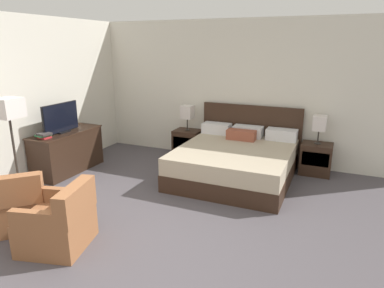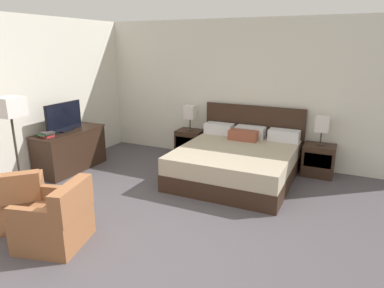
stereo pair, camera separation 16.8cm
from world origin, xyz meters
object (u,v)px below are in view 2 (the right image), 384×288
object	(u,v)px
bed	(237,161)
armchair_companion	(56,221)
nightstand_right	(318,160)
book_red_cover	(47,136)
book_small_top	(47,133)
table_lamp_left	(190,113)
book_blue_cover	(46,134)
nightstand_left	(190,143)
dresser	(70,149)
tv	(64,118)
armchair_by_window	(15,203)
table_lamp_right	(322,124)
floor_lamp	(11,116)

from	to	relation	value
bed	armchair_companion	distance (m)	3.09
nightstand_right	book_red_cover	xyz separation A→B (m)	(-4.13, -2.13, 0.48)
book_small_top	armchair_companion	distance (m)	2.26
bed	book_red_cover	distance (m)	3.23
table_lamp_left	book_blue_cover	xyz separation A→B (m)	(-1.65, -2.13, -0.13)
nightstand_left	armchair_companion	bearing A→B (deg)	-89.55
dresser	book_red_cover	bearing A→B (deg)	-88.00
tv	book_red_cover	size ratio (longest dim) A/B	4.11
book_small_top	armchair_by_window	size ratio (longest dim) A/B	0.21
table_lamp_left	dresser	world-z (taller)	table_lamp_left
tv	armchair_by_window	xyz separation A→B (m)	(0.84, -1.75, -0.71)
bed	book_red_cover	bearing A→B (deg)	-154.21
table_lamp_right	book_small_top	bearing A→B (deg)	-152.71
dresser	floor_lamp	xyz separation A→B (m)	(0.41, -1.39, 0.91)
book_red_cover	book_blue_cover	xyz separation A→B (m)	(-0.03, 0.00, 0.03)
nightstand_right	table_lamp_right	size ratio (longest dim) A/B	1.11
tv	armchair_companion	world-z (taller)	tv
armchair_by_window	table_lamp_left	bearing A→B (deg)	76.95
book_blue_cover	armchair_by_window	xyz separation A→B (m)	(0.85, -1.33, -0.50)
armchair_by_window	armchair_companion	world-z (taller)	same
nightstand_right	book_red_cover	world-z (taller)	book_red_cover
armchair_by_window	armchair_companion	distance (m)	0.84
table_lamp_right	book_blue_cover	world-z (taller)	table_lamp_right
tv	armchair_companion	distance (m)	2.60
book_red_cover	book_blue_cover	size ratio (longest dim) A/B	0.97
table_lamp_right	floor_lamp	world-z (taller)	floor_lamp
tv	book_blue_cover	xyz separation A→B (m)	(-0.01, -0.42, -0.21)
table_lamp_right	book_blue_cover	size ratio (longest dim) A/B	2.54
table_lamp_left	book_red_cover	distance (m)	2.68
table_lamp_right	tv	xyz separation A→B (m)	(-4.14, -1.71, 0.07)
book_red_cover	dresser	bearing A→B (deg)	92.00
book_small_top	book_blue_cover	bearing A→B (deg)	180.00
table_lamp_right	bed	bearing A→B (deg)	-149.43
bed	nightstand_right	world-z (taller)	bed
floor_lamp	book_small_top	bearing A→B (deg)	113.60
book_blue_cover	floor_lamp	world-z (taller)	floor_lamp
nightstand_left	armchair_companion	distance (m)	3.58
table_lamp_right	book_red_cover	world-z (taller)	table_lamp_right
armchair_companion	floor_lamp	distance (m)	1.71
table_lamp_left	armchair_companion	xyz separation A→B (m)	(0.03, -3.58, -0.63)
nightstand_left	dresser	distance (m)	2.32
nightstand_left	table_lamp_left	bearing A→B (deg)	90.00
book_small_top	armchair_by_window	world-z (taller)	book_small_top
nightstand_left	bed	bearing A→B (deg)	-30.54
tv	floor_lamp	distance (m)	1.41
bed	dresser	xyz separation A→B (m)	(-2.89, -0.90, 0.08)
tv	book_small_top	xyz separation A→B (m)	(0.02, -0.42, -0.18)
book_blue_cover	book_small_top	xyz separation A→B (m)	(0.03, 0.00, 0.03)
nightstand_right	table_lamp_left	xyz separation A→B (m)	(-2.50, 0.00, 0.64)
book_small_top	armchair_by_window	distance (m)	1.65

